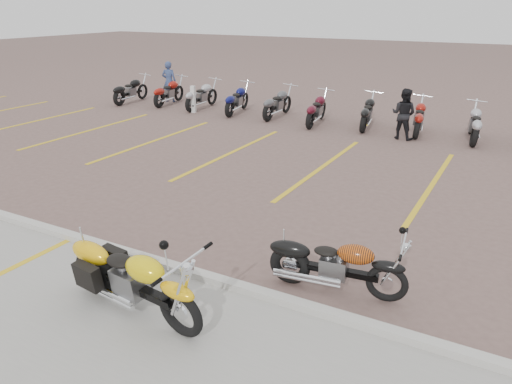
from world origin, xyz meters
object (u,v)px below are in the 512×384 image
person_a (169,82)px  bollard (193,99)px  flame_cruiser (334,266)px  yellow_cruiser (133,280)px  person_b (404,114)px

person_a → bollard: 2.59m
bollard → person_a: bearing=148.2°
flame_cruiser → bollard: (-9.10, 9.28, 0.09)m
yellow_cruiser → flame_cruiser: size_ratio=1.19×
person_a → person_b: bearing=155.0°
person_a → bollard: size_ratio=1.66×
flame_cruiser → person_b: person_b is taller
person_b → person_a: bearing=-0.7°
yellow_cruiser → person_a: 15.41m
yellow_cruiser → person_b: size_ratio=1.54×
yellow_cruiser → person_b: 10.97m
flame_cruiser → bollard: size_ratio=1.99×
flame_cruiser → person_b: 9.26m
person_a → person_b: person_a is taller
flame_cruiser → person_a: person_a is taller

